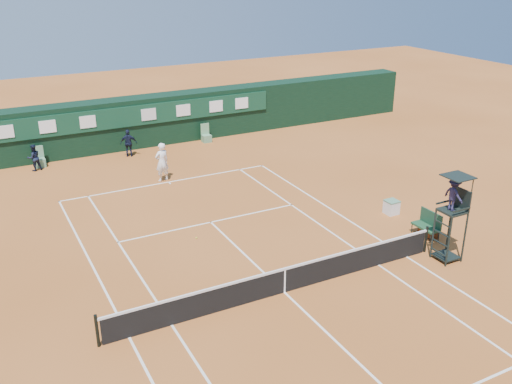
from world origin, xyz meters
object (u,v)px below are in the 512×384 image
(tennis_net, at_px, (285,280))
(player_bench, at_px, (428,223))
(player, at_px, (162,162))
(umpire_chair, at_px, (454,201))
(cooler, at_px, (391,207))

(tennis_net, xyz_separation_m, player_bench, (7.45, 1.00, 0.09))
(player_bench, distance_m, player, 13.59)
(tennis_net, xyz_separation_m, umpire_chair, (6.68, -0.84, 1.95))
(umpire_chair, relative_size, player_bench, 2.85)
(cooler, distance_m, player, 11.76)
(umpire_chair, xyz_separation_m, player_bench, (0.77, 1.84, -1.86))
(cooler, relative_size, player, 0.32)
(tennis_net, distance_m, player, 12.26)
(tennis_net, height_order, player_bench, same)
(tennis_net, relative_size, player_bench, 10.75)
(umpire_chair, height_order, cooler, umpire_chair)
(tennis_net, xyz_separation_m, player, (-0.17, 12.24, 0.51))
(player_bench, distance_m, cooler, 2.49)
(cooler, bearing_deg, player, 131.60)
(tennis_net, relative_size, umpire_chair, 3.77)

